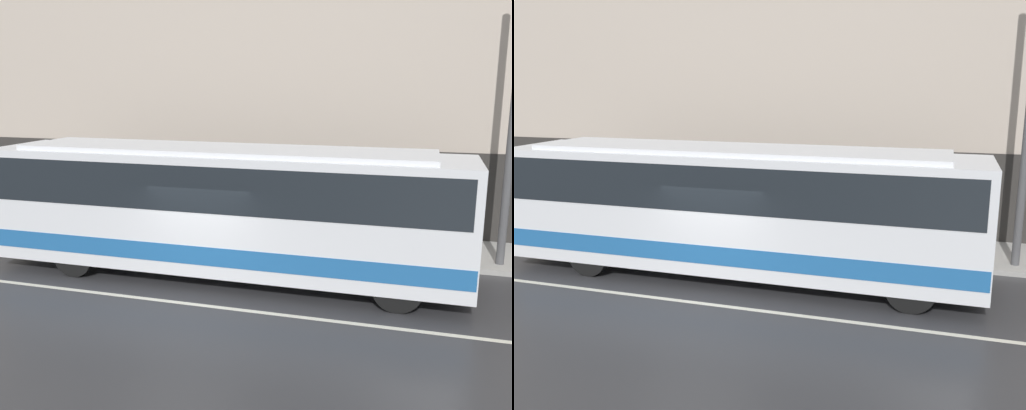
# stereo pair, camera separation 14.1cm
# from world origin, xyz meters

# --- Properties ---
(ground_plane) EXTENTS (60.00, 60.00, 0.00)m
(ground_plane) POSITION_xyz_m (0.00, 0.00, 0.00)
(ground_plane) COLOR #2D2D30
(sidewalk) EXTENTS (60.00, 2.85, 0.15)m
(sidewalk) POSITION_xyz_m (0.00, 5.42, 0.07)
(sidewalk) COLOR #A09E99
(sidewalk) RESTS_ON ground_plane
(building_facade) EXTENTS (60.00, 0.35, 13.76)m
(building_facade) POSITION_xyz_m (0.00, 6.99, 6.66)
(building_facade) COLOR #B7A899
(building_facade) RESTS_ON ground_plane
(lane_stripe) EXTENTS (54.00, 0.14, 0.01)m
(lane_stripe) POSITION_xyz_m (0.00, 0.00, 0.00)
(lane_stripe) COLOR beige
(lane_stripe) RESTS_ON ground_plane
(transit_bus) EXTENTS (12.05, 2.58, 3.31)m
(transit_bus) POSITION_xyz_m (0.14, 2.03, 1.86)
(transit_bus) COLOR silver
(transit_bus) RESTS_ON ground_plane
(pedestrian_waiting) EXTENTS (0.36, 0.36, 1.69)m
(pedestrian_waiting) POSITION_xyz_m (-2.02, 5.51, 0.94)
(pedestrian_waiting) COLOR maroon
(pedestrian_waiting) RESTS_ON sidewalk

